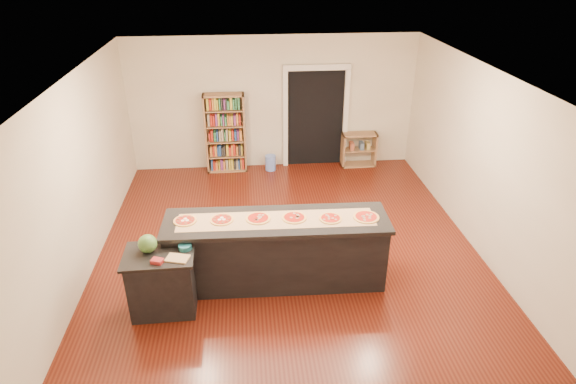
{
  "coord_description": "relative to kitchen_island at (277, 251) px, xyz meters",
  "views": [
    {
      "loc": [
        -0.61,
        -6.31,
        4.38
      ],
      "look_at": [
        0.0,
        0.2,
        1.0
      ],
      "focal_mm": 30.0,
      "sensor_mm": 36.0,
      "label": 1
    }
  ],
  "objects": [
    {
      "name": "package_red",
      "position": [
        -1.52,
        -0.66,
        0.39
      ],
      "size": [
        0.17,
        0.14,
        0.05
      ],
      "primitive_type": "cube",
      "rotation": [
        0.0,
        0.0,
        -0.35
      ],
      "color": "maroon",
      "rests_on": "side_counter"
    },
    {
      "name": "bookshelf",
      "position": [
        -0.79,
        3.95,
        0.33
      ],
      "size": [
        0.84,
        0.3,
        1.69
      ],
      "primitive_type": "cube",
      "color": "#99704A",
      "rests_on": "ground"
    },
    {
      "name": "pizza_a",
      "position": [
        -1.24,
        0.07,
        0.52
      ],
      "size": [
        0.34,
        0.34,
        0.02
      ],
      "color": "#DDA155",
      "rests_on": "kitchen_island"
    },
    {
      "name": "watermelon",
      "position": [
        -1.67,
        -0.41,
        0.49
      ],
      "size": [
        0.24,
        0.24,
        0.24
      ],
      "primitive_type": "sphere",
      "color": "#144214",
      "rests_on": "side_counter"
    },
    {
      "name": "doorway",
      "position": [
        1.14,
        4.12,
        0.69
      ],
      "size": [
        1.4,
        0.09,
        2.21
      ],
      "color": "black",
      "rests_on": "room"
    },
    {
      "name": "kraft_paper",
      "position": [
        -0.0,
        -0.01,
        0.51
      ],
      "size": [
        2.71,
        0.56,
        0.0
      ],
      "primitive_type": "cube",
      "rotation": [
        0.0,
        0.0,
        -0.03
      ],
      "color": "tan",
      "rests_on": "kitchen_island"
    },
    {
      "name": "pizza_d",
      "position": [
        0.25,
        0.02,
        0.52
      ],
      "size": [
        0.35,
        0.35,
        0.02
      ],
      "color": "#DDA155",
      "rests_on": "kitchen_island"
    },
    {
      "name": "pizza_e",
      "position": [
        0.74,
        -0.05,
        0.52
      ],
      "size": [
        0.3,
        0.3,
        0.02
      ],
      "color": "#DDA155",
      "rests_on": "kitchen_island"
    },
    {
      "name": "kitchen_island",
      "position": [
        0.0,
        0.0,
        0.0
      ],
      "size": [
        3.1,
        0.84,
        1.02
      ],
      "rotation": [
        0.0,
        0.0,
        -0.03
      ],
      "color": "black",
      "rests_on": "ground"
    },
    {
      "name": "cutting_board",
      "position": [
        -1.28,
        -0.61,
        0.38
      ],
      "size": [
        0.32,
        0.26,
        0.02
      ],
      "primitive_type": "cube",
      "rotation": [
        0.0,
        0.0,
        -0.27
      ],
      "color": "tan",
      "rests_on": "side_counter"
    },
    {
      "name": "pizza_b",
      "position": [
        -0.74,
        0.05,
        0.52
      ],
      "size": [
        0.33,
        0.33,
        0.02
      ],
      "color": "#DDA155",
      "rests_on": "kitchen_island"
    },
    {
      "name": "pizza_c",
      "position": [
        -0.25,
        0.04,
        0.52
      ],
      "size": [
        0.33,
        0.33,
        0.02
      ],
      "color": "#DDA155",
      "rests_on": "kitchen_island"
    },
    {
      "name": "waste_bin",
      "position": [
        0.15,
        3.88,
        -0.35
      ],
      "size": [
        0.23,
        0.23,
        0.33
      ],
      "primitive_type": "cylinder",
      "color": "#698BEA",
      "rests_on": "ground"
    },
    {
      "name": "low_shelf",
      "position": [
        2.09,
        3.94,
        -0.14
      ],
      "size": [
        0.75,
        0.32,
        0.75
      ],
      "primitive_type": "cube",
      "color": "#99704A",
      "rests_on": "ground"
    },
    {
      "name": "side_counter",
      "position": [
        -1.54,
        -0.47,
        -0.07
      ],
      "size": [
        0.89,
        0.65,
        0.88
      ],
      "rotation": [
        0.0,
        0.0,
        0.02
      ],
      "color": "black",
      "rests_on": "ground"
    },
    {
      "name": "pizza_f",
      "position": [
        1.24,
        -0.06,
        0.52
      ],
      "size": [
        0.35,
        0.35,
        0.02
      ],
      "color": "#DDA155",
      "rests_on": "kitchen_island"
    },
    {
      "name": "package_teal",
      "position": [
        -1.21,
        -0.39,
        0.4
      ],
      "size": [
        0.17,
        0.17,
        0.06
      ],
      "primitive_type": "cylinder",
      "color": "#195966",
      "rests_on": "side_counter"
    },
    {
      "name": "room",
      "position": [
        0.24,
        0.65,
        0.88
      ],
      "size": [
        6.0,
        7.0,
        2.8
      ],
      "color": "beige",
      "rests_on": "ground"
    }
  ]
}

